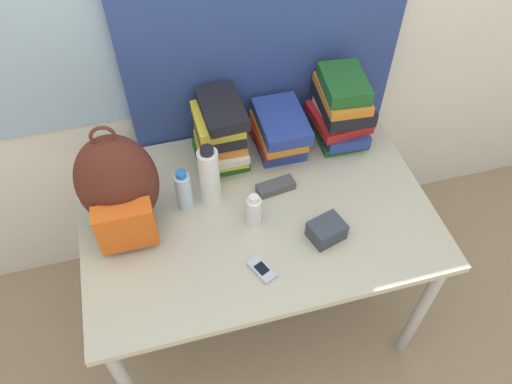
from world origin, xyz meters
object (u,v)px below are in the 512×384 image
Objects in this scene: book_stack_right at (341,109)px; book_stack_left at (220,134)px; camera_pouch at (327,230)px; water_bottle at (184,191)px; sunscreen_bottle at (254,211)px; cell_phone at (262,270)px; sports_bottle at (209,176)px; sunglasses_case at (276,187)px; book_stack_center at (279,131)px; backpack at (118,187)px.

book_stack_left is at bearing 179.86° from book_stack_right.
book_stack_left is at bearing 120.18° from camera_pouch.
sunscreen_bottle is at bearing -31.53° from water_bottle.
book_stack_left is 0.89× the size of book_stack_right.
book_stack_right reaches higher than cell_phone.
sports_bottle reaches higher than cell_phone.
book_stack_left is 0.30m from sunglasses_case.
book_stack_center is at bearing 60.72° from sunscreen_bottle.
backpack is 2.43× the size of water_bottle.
book_stack_left is 2.42× the size of cell_phone.
backpack is 2.98× the size of sunglasses_case.
water_bottle is 1.23× the size of sunglasses_case.
book_stack_right reaches higher than book_stack_left.
sunglasses_case is at bearing 0.64° from backpack.
backpack is 0.57m from cell_phone.
book_stack_center is 1.94× the size of camera_pouch.
book_stack_left is 0.58m from cell_phone.
sports_bottle is at bearing 5.40° from backpack.
cell_phone is (0.42, -0.33, -0.19)m from backpack.
book_stack_right is at bearing -0.14° from book_stack_left.
sunglasses_case is at bearing -109.00° from book_stack_center.
sports_bottle reaches higher than book_stack_center.
sports_bottle is 0.28m from sunglasses_case.
book_stack_center is at bearing 68.07° from cell_phone.
sunglasses_case is at bearing 66.21° from cell_phone.
book_stack_left reaches higher than camera_pouch.
sports_bottle is 2.31× the size of cell_phone.
book_stack_center reaches higher than sunglasses_case.
backpack is 0.75m from camera_pouch.
book_stack_center reaches higher than cell_phone.
camera_pouch is (0.36, -0.28, -0.09)m from sports_bottle.
sports_bottle reaches higher than camera_pouch.
book_stack_left is 1.48× the size of water_bottle.
camera_pouch reaches higher than sunglasses_case.
book_stack_center is 0.48m from water_bottle.
sunscreen_bottle is 1.28× the size of cell_phone.
backpack reaches higher than book_stack_left.
cell_phone is (0.02, -0.56, -0.13)m from book_stack_left.
sunglasses_case is (0.12, 0.13, -0.05)m from sunscreen_bottle.
cell_phone is at bearing -59.97° from water_bottle.
book_stack_right is at bearing 14.02° from backpack.
camera_pouch is (0.68, -0.25, -0.16)m from backpack.
book_stack_right is at bearing 48.90° from cell_phone.
water_bottle is (-0.43, -0.21, -0.00)m from book_stack_center.
sunscreen_bottle is 0.27m from camera_pouch.
water_bottle is at bearing 120.03° from cell_phone.
backpack is 0.94m from book_stack_right.
sports_bottle is (-0.59, -0.20, -0.03)m from book_stack_right.
backpack is at bearing 141.52° from cell_phone.
book_stack_center is at bearing 0.15° from book_stack_left.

